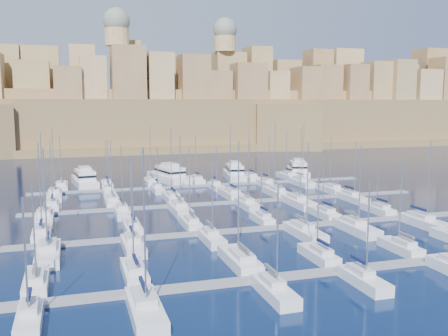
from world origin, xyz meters
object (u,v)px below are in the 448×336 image
object	(u,v)px
sailboat_0	(36,282)
motor_yacht_d	(298,170)
sailboat_2	(240,260)
motor_yacht_c	(234,173)
motor_yacht_b	(169,175)
sailboat_4	(401,247)
motor_yacht_a	(85,179)

from	to	relation	value
sailboat_0	motor_yacht_d	world-z (taller)	sailboat_0
sailboat_2	motor_yacht_c	size ratio (longest dim) A/B	1.04
motor_yacht_b	sailboat_2	bearing A→B (deg)	-93.52
sailboat_2	motor_yacht_b	distance (m)	70.18
sailboat_4	motor_yacht_a	distance (m)	81.17
motor_yacht_a	motor_yacht_d	bearing A→B (deg)	0.26
sailboat_4	sailboat_0	bearing A→B (deg)	179.49
sailboat_0	motor_yacht_c	size ratio (longest dim) A/B	0.77
motor_yacht_b	motor_yacht_d	size ratio (longest dim) A/B	1.08
motor_yacht_a	motor_yacht_d	xyz separation A→B (m)	(58.47, 0.26, -0.00)
sailboat_4	motor_yacht_c	bearing A→B (deg)	91.13
motor_yacht_a	motor_yacht_d	world-z (taller)	same
sailboat_4	motor_yacht_c	size ratio (longest dim) A/B	0.84
motor_yacht_a	motor_yacht_c	distance (m)	39.18
sailboat_0	sailboat_4	size ratio (longest dim) A/B	0.91
sailboat_2	motor_yacht_a	bearing A→B (deg)	103.94
motor_yacht_d	sailboat_0	bearing A→B (deg)	-133.15
sailboat_2	sailboat_4	size ratio (longest dim) A/B	1.24
sailboat_2	motor_yacht_d	distance (m)	80.81
sailboat_2	motor_yacht_c	xyz separation A→B (m)	(22.01, 68.82, 0.96)
sailboat_0	motor_yacht_a	xyz separation A→B (m)	(7.28, 69.87, 1.00)
sailboat_4	motor_yacht_d	xyz separation A→B (m)	(17.91, 70.56, 1.00)
motor_yacht_b	motor_yacht_c	distance (m)	17.74
sailboat_4	motor_yacht_d	world-z (taller)	sailboat_4
sailboat_2	motor_yacht_a	size ratio (longest dim) A/B	1.00
sailboat_0	motor_yacht_a	size ratio (longest dim) A/B	0.73
sailboat_2	motor_yacht_a	distance (m)	71.29
sailboat_4	motor_yacht_c	world-z (taller)	sailboat_4
motor_yacht_a	motor_yacht_d	distance (m)	58.47
sailboat_4	motor_yacht_d	bearing A→B (deg)	75.75
motor_yacht_b	motor_yacht_a	bearing A→B (deg)	-177.73
motor_yacht_c	sailboat_0	bearing A→B (deg)	-123.76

